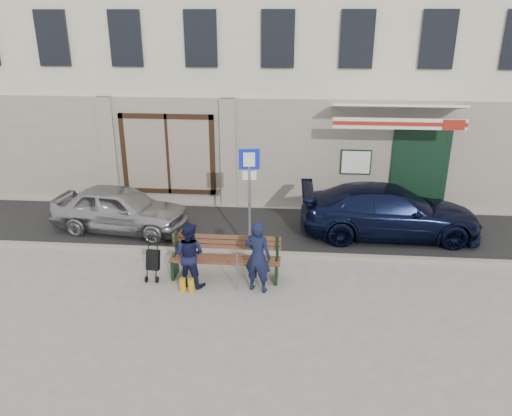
# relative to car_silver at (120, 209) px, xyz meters

# --- Properties ---
(ground) EXTENTS (80.00, 80.00, 0.00)m
(ground) POSITION_rel_car_silver_xyz_m (4.01, -2.76, -0.61)
(ground) COLOR #9E9991
(ground) RESTS_ON ground
(asphalt_lane) EXTENTS (60.00, 3.20, 0.01)m
(asphalt_lane) POSITION_rel_car_silver_xyz_m (4.01, 0.34, -0.61)
(asphalt_lane) COLOR #282828
(asphalt_lane) RESTS_ON ground
(curb) EXTENTS (60.00, 0.18, 0.12)m
(curb) POSITION_rel_car_silver_xyz_m (4.01, -1.26, -0.55)
(curb) COLOR #9E9384
(curb) RESTS_ON ground
(building) EXTENTS (20.00, 8.27, 10.00)m
(building) POSITION_rel_car_silver_xyz_m (4.01, 5.70, 4.36)
(building) COLOR beige
(building) RESTS_ON ground
(car_silver) EXTENTS (3.75, 1.90, 1.22)m
(car_silver) POSITION_rel_car_silver_xyz_m (0.00, 0.00, 0.00)
(car_silver) COLOR #ABABB0
(car_silver) RESTS_ON ground
(car_navy) EXTENTS (4.62, 1.97, 1.33)m
(car_navy) POSITION_rel_car_silver_xyz_m (7.05, 0.28, 0.05)
(car_navy) COLOR black
(car_navy) RESTS_ON ground
(parking_sign) EXTENTS (0.48, 0.10, 2.58)m
(parking_sign) POSITION_rel_car_silver_xyz_m (3.55, -1.04, 1.10)
(parking_sign) COLOR gray
(parking_sign) RESTS_ON ground
(bench) EXTENTS (2.40, 1.17, 0.98)m
(bench) POSITION_rel_car_silver_xyz_m (3.10, -2.35, -0.15)
(bench) COLOR brown
(bench) RESTS_ON ground
(man) EXTENTS (0.65, 0.52, 1.55)m
(man) POSITION_rel_car_silver_xyz_m (3.89, -2.82, 0.16)
(man) COLOR #121832
(man) RESTS_ON ground
(woman) EXTENTS (0.80, 0.69, 1.42)m
(woman) POSITION_rel_car_silver_xyz_m (2.44, -2.71, 0.10)
(woman) COLOR #121532
(woman) RESTS_ON ground
(stroller) EXTENTS (0.30, 0.41, 0.96)m
(stroller) POSITION_rel_car_silver_xyz_m (1.59, -2.52, -0.19)
(stroller) COLOR black
(stroller) RESTS_ON ground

